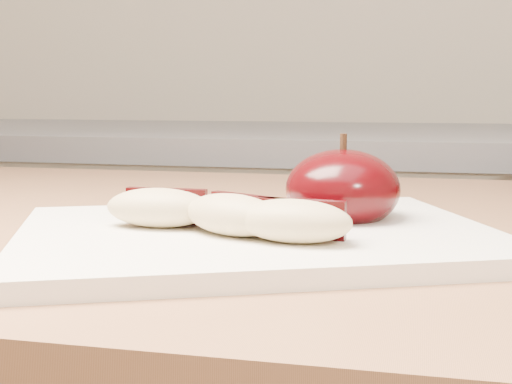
# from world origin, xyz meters

# --- Properties ---
(back_cabinet) EXTENTS (2.40, 0.62, 0.94)m
(back_cabinet) POSITION_xyz_m (0.00, 1.20, 0.47)
(back_cabinet) COLOR silver
(back_cabinet) RESTS_ON ground
(cutting_board) EXTENTS (0.39, 0.35, 0.01)m
(cutting_board) POSITION_xyz_m (0.03, 0.39, 0.91)
(cutting_board) COLOR silver
(cutting_board) RESTS_ON island_counter
(apple_half) EXTENTS (0.09, 0.09, 0.07)m
(apple_half) POSITION_xyz_m (0.09, 0.44, 0.93)
(apple_half) COLOR black
(apple_half) RESTS_ON cutting_board
(apple_wedge_a) EXTENTS (0.08, 0.04, 0.03)m
(apple_wedge_a) POSITION_xyz_m (-0.03, 0.38, 0.93)
(apple_wedge_a) COLOR tan
(apple_wedge_a) RESTS_ON cutting_board
(apple_wedge_b) EXTENTS (0.08, 0.07, 0.03)m
(apple_wedge_b) POSITION_xyz_m (0.03, 0.36, 0.93)
(apple_wedge_b) COLOR tan
(apple_wedge_b) RESTS_ON cutting_board
(apple_wedge_c) EXTENTS (0.08, 0.04, 0.03)m
(apple_wedge_c) POSITION_xyz_m (0.07, 0.35, 0.93)
(apple_wedge_c) COLOR tan
(apple_wedge_c) RESTS_ON cutting_board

